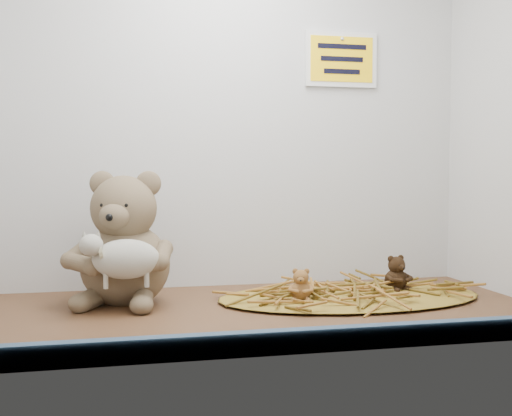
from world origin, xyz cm
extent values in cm
cube|color=#442917|center=(0.00, 0.00, 0.00)|extent=(120.00, 60.00, 0.40)
cube|color=silver|center=(0.00, 30.00, 45.00)|extent=(120.00, 0.40, 90.00)
cube|color=#3A5970|center=(0.00, -28.80, 1.80)|extent=(119.28, 2.20, 3.60)
ellipsoid|color=olive|center=(24.79, 8.15, 0.56)|extent=(58.20, 33.79, 1.13)
cube|color=yellow|center=(30.00, 29.40, 55.00)|extent=(16.00, 1.20, 11.00)
camera|label=1|loc=(-24.81, -121.70, 27.89)|focal=45.00mm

